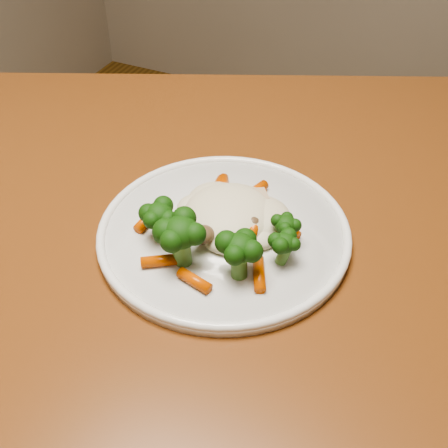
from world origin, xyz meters
The scene contains 3 objects.
dining_table centered at (-0.23, -0.15, 0.64)m, with size 1.34×1.14×0.75m.
plate centered at (-0.15, -0.14, 0.76)m, with size 0.28×0.28×0.01m, color white.
meal centered at (-0.15, -0.15, 0.78)m, with size 0.19×0.19×0.05m.
Camera 1 is at (0.05, -0.56, 1.18)m, focal length 45.00 mm.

